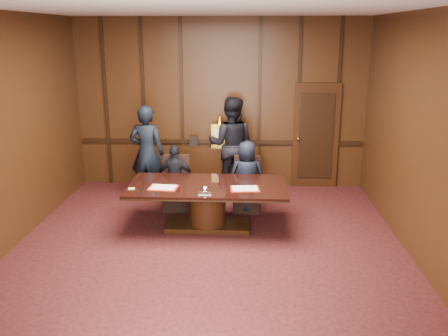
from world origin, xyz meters
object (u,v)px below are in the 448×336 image
signatory_left (176,178)px  signatory_right (247,177)px  conference_table (208,199)px  witness_right (231,145)px  sideboard (220,166)px  witness_left (147,153)px

signatory_left → signatory_right: 1.30m
conference_table → signatory_right: (0.65, 0.80, 0.15)m
conference_table → witness_right: size_ratio=1.34×
signatory_right → witness_right: witness_right is taller
sideboard → witness_left: witness_left is taller
sideboard → signatory_right: sideboard is taller
sideboard → conference_table: bearing=-92.1°
signatory_right → witness_left: witness_left is taller
conference_table → signatory_left: bearing=129.1°
signatory_right → witness_left: 2.04m
conference_table → signatory_right: signatory_right is taller
conference_table → sideboard: bearing=87.9°
sideboard → signatory_left: sideboard is taller
sideboard → witness_right: (0.24, -0.16, 0.49)m
sideboard → signatory_right: size_ratio=1.20×
sideboard → signatory_right: 1.49m
witness_left → signatory_left: bearing=143.3°
sideboard → witness_left: bearing=-150.6°
signatory_right → witness_right: bearing=-76.5°
conference_table → signatory_right: size_ratio=1.97×
sideboard → witness_right: size_ratio=0.82×
conference_table → signatory_left: size_ratio=2.12×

